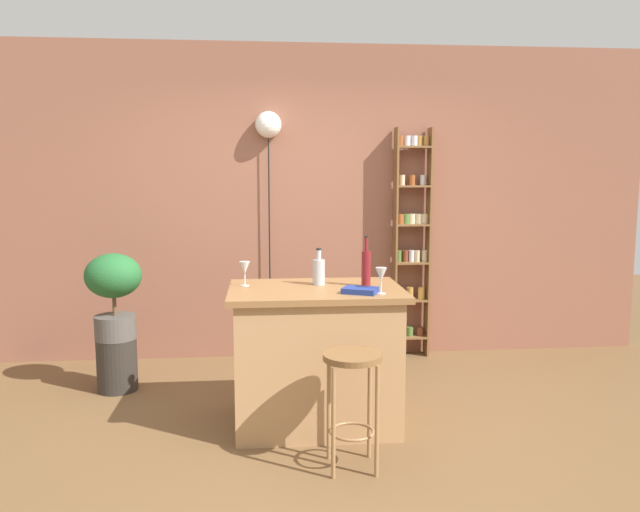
{
  "coord_description": "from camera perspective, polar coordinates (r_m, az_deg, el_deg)",
  "views": [
    {
      "loc": [
        -0.34,
        -3.68,
        1.66
      ],
      "look_at": [
        0.05,
        0.55,
        1.1
      ],
      "focal_mm": 34.86,
      "sensor_mm": 36.0,
      "label": 1
    }
  ],
  "objects": [
    {
      "name": "ground",
      "position": [
        4.05,
        0.01,
        -16.69
      ],
      "size": [
        12.0,
        12.0,
        0.0
      ],
      "primitive_type": "plane",
      "color": "brown"
    },
    {
      "name": "bottle_olive_oil",
      "position": [
        4.17,
        -0.12,
        -1.39
      ],
      "size": [
        0.08,
        0.08,
        0.25
      ],
      "color": "#B2B2B7",
      "rests_on": "kitchen_counter"
    },
    {
      "name": "pendant_globe_light",
      "position": [
        5.53,
        -4.77,
        11.67
      ],
      "size": [
        0.23,
        0.23,
        2.2
      ],
      "color": "black",
      "rests_on": "ground"
    },
    {
      "name": "back_wall",
      "position": [
        5.64,
        -1.82,
        4.87
      ],
      "size": [
        6.4,
        0.1,
        2.8
      ],
      "primitive_type": "cube",
      "color": "#8C5642",
      "rests_on": "ground"
    },
    {
      "name": "bottle_wine_red",
      "position": [
        4.12,
        4.25,
        -1.03
      ],
      "size": [
        0.06,
        0.06,
        0.34
      ],
      "color": "maroon",
      "rests_on": "kitchen_counter"
    },
    {
      "name": "wine_glass_center",
      "position": [
        4.15,
        -6.93,
        -1.14
      ],
      "size": [
        0.07,
        0.07,
        0.16
      ],
      "color": "silver",
      "rests_on": "kitchen_counter"
    },
    {
      "name": "wine_glass_left",
      "position": [
        3.87,
        5.63,
        -1.75
      ],
      "size": [
        0.07,
        0.07,
        0.16
      ],
      "color": "silver",
      "rests_on": "kitchen_counter"
    },
    {
      "name": "cookbook",
      "position": [
        3.89,
        3.71,
        -3.17
      ],
      "size": [
        0.25,
        0.22,
        0.03
      ],
      "primitive_type": "cube",
      "rotation": [
        0.0,
        0.0,
        -0.43
      ],
      "color": "navy",
      "rests_on": "kitchen_counter"
    },
    {
      "name": "bar_stool",
      "position": [
        3.55,
        2.98,
        -11.61
      ],
      "size": [
        0.33,
        0.33,
        0.67
      ],
      "color": "#997047",
      "rests_on": "ground"
    },
    {
      "name": "potted_plant",
      "position": [
        4.97,
        -18.41,
        -2.83
      ],
      "size": [
        0.42,
        0.38,
        0.66
      ],
      "color": "#514C47",
      "rests_on": "plant_stool"
    },
    {
      "name": "spice_shelf",
      "position": [
        5.67,
        8.42,
        1.44
      ],
      "size": [
        0.32,
        0.16,
        2.07
      ],
      "color": "brown",
      "rests_on": "ground"
    },
    {
      "name": "kitchen_counter",
      "position": [
        4.17,
        -0.37,
        -9.16
      ],
      "size": [
        1.13,
        0.79,
        0.92
      ],
      "color": "tan",
      "rests_on": "ground"
    },
    {
      "name": "plant_stool",
      "position": [
        5.11,
        -18.13,
        -9.44
      ],
      "size": [
        0.3,
        0.3,
        0.41
      ],
      "primitive_type": "cylinder",
      "color": "#2D2823",
      "rests_on": "ground"
    }
  ]
}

